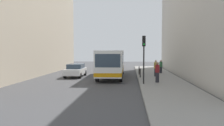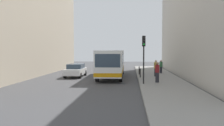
% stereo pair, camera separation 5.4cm
% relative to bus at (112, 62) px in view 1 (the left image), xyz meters
% --- Properties ---
extents(ground_plane, '(80.00, 80.00, 0.00)m').
position_rel_bus_xyz_m(ground_plane, '(-0.32, -3.29, -1.73)').
color(ground_plane, '#424244').
extents(sidewalk, '(4.40, 40.00, 0.15)m').
position_rel_bus_xyz_m(sidewalk, '(5.08, -3.29, -1.65)').
color(sidewalk, gray).
rests_on(sidewalk, ground).
extents(building_left, '(7.00, 32.00, 14.04)m').
position_rel_bus_xyz_m(building_left, '(-11.82, 0.71, 5.29)').
color(building_left, '#B2A38C').
rests_on(building_left, ground).
extents(building_right, '(7.00, 32.00, 16.06)m').
position_rel_bus_xyz_m(building_right, '(11.18, 0.71, 6.30)').
color(building_right, '#BCB7AD').
rests_on(building_right, ground).
extents(bus, '(2.66, 11.05, 3.00)m').
position_rel_bus_xyz_m(bus, '(0.00, 0.00, 0.00)').
color(bus, white).
rests_on(bus, ground).
extents(car_beside_bus, '(1.90, 4.42, 1.48)m').
position_rel_bus_xyz_m(car_beside_bus, '(-4.10, -0.00, -0.94)').
color(car_beside_bus, silver).
rests_on(car_beside_bus, ground).
extents(traffic_light, '(0.28, 0.33, 4.10)m').
position_rel_bus_xyz_m(traffic_light, '(3.23, -6.11, 1.28)').
color(traffic_light, black).
rests_on(traffic_light, sidewalk).
extents(bollard_near, '(0.11, 0.11, 0.95)m').
position_rel_bus_xyz_m(bollard_near, '(3.13, -1.35, -1.10)').
color(bollard_near, black).
rests_on(bollard_near, sidewalk).
extents(bollard_mid, '(0.11, 0.11, 0.95)m').
position_rel_bus_xyz_m(bollard_mid, '(3.13, 1.82, -1.10)').
color(bollard_mid, black).
rests_on(bollard_mid, sidewalk).
extents(pedestrian_near_signal, '(0.38, 0.38, 1.82)m').
position_rel_bus_xyz_m(pedestrian_near_signal, '(4.49, -5.12, -0.66)').
color(pedestrian_near_signal, '#26262D').
rests_on(pedestrian_near_signal, sidewalk).
extents(pedestrian_mid_sidewalk, '(0.38, 0.38, 1.80)m').
position_rel_bus_xyz_m(pedestrian_mid_sidewalk, '(4.88, -0.15, -0.67)').
color(pedestrian_mid_sidewalk, '#26262D').
rests_on(pedestrian_mid_sidewalk, sidewalk).
extents(pedestrian_far_sidewalk, '(0.38, 0.38, 1.63)m').
position_rel_bus_xyz_m(pedestrian_far_sidewalk, '(5.90, 3.58, -0.76)').
color(pedestrian_far_sidewalk, '#26262D').
rests_on(pedestrian_far_sidewalk, sidewalk).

